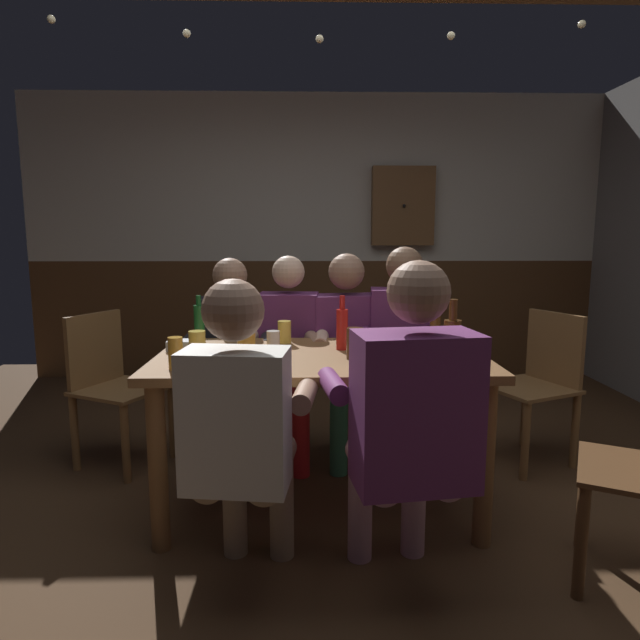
{
  "coord_description": "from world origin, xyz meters",
  "views": [
    {
      "loc": [
        -0.06,
        -2.38,
        1.32
      ],
      "look_at": [
        0.0,
        0.22,
        0.92
      ],
      "focal_mm": 30.6,
      "sensor_mm": 36.0,
      "label": 1
    }
  ],
  "objects_px": {
    "person_5": "(409,416)",
    "condiment_caddy": "(182,345)",
    "wall_dart_cabinet": "(403,206)",
    "person_4": "(241,426)",
    "pint_glass_1": "(176,353)",
    "pint_glass_3": "(197,345)",
    "person_1": "(288,349)",
    "pint_glass_0": "(355,344)",
    "dining_table": "(320,379)",
    "pint_glass_6": "(273,342)",
    "bottle_1": "(435,324)",
    "bottle_3": "(342,328)",
    "chair_empty_far_end": "(538,382)",
    "person_2": "(348,346)",
    "chair_empty_near_right": "(112,383)",
    "pint_glass_2": "(284,332)",
    "bottle_2": "(199,322)",
    "pint_glass_4": "(246,340)",
    "bottle_0": "(452,342)",
    "person_0": "(231,350)",
    "plate_0": "(406,355)",
    "pint_glass_5": "(361,359)",
    "person_3": "(404,342)"
  },
  "relations": [
    {
      "from": "bottle_2",
      "to": "condiment_caddy",
      "type": "bearing_deg",
      "value": -100.03
    },
    {
      "from": "condiment_caddy",
      "to": "bottle_2",
      "type": "relative_size",
      "value": 0.57
    },
    {
      "from": "person_3",
      "to": "chair_empty_far_end",
      "type": "bearing_deg",
      "value": 178.33
    },
    {
      "from": "person_3",
      "to": "bottle_1",
      "type": "distance_m",
      "value": 0.38
    },
    {
      "from": "pint_glass_1",
      "to": "wall_dart_cabinet",
      "type": "bearing_deg",
      "value": 62.86
    },
    {
      "from": "person_2",
      "to": "chair_empty_far_end",
      "type": "distance_m",
      "value": 1.13
    },
    {
      "from": "chair_empty_near_right",
      "to": "pint_glass_0",
      "type": "height_order",
      "value": "pint_glass_0"
    },
    {
      "from": "pint_glass_2",
      "to": "pint_glass_5",
      "type": "bearing_deg",
      "value": -62.11
    },
    {
      "from": "person_5",
      "to": "pint_glass_6",
      "type": "relative_size",
      "value": 11.89
    },
    {
      "from": "person_2",
      "to": "person_4",
      "type": "distance_m",
      "value": 1.39
    },
    {
      "from": "pint_glass_0",
      "to": "pint_glass_3",
      "type": "relative_size",
      "value": 1.1
    },
    {
      "from": "person_1",
      "to": "chair_empty_far_end",
      "type": "distance_m",
      "value": 1.49
    },
    {
      "from": "plate_0",
      "to": "pint_glass_5",
      "type": "bearing_deg",
      "value": -128.71
    },
    {
      "from": "pint_glass_4",
      "to": "bottle_0",
      "type": "bearing_deg",
      "value": -17.49
    },
    {
      "from": "pint_glass_4",
      "to": "person_1",
      "type": "bearing_deg",
      "value": 75.65
    },
    {
      "from": "chair_empty_near_right",
      "to": "pint_glass_3",
      "type": "height_order",
      "value": "pint_glass_3"
    },
    {
      "from": "pint_glass_2",
      "to": "wall_dart_cabinet",
      "type": "distance_m",
      "value": 2.54
    },
    {
      "from": "dining_table",
      "to": "condiment_caddy",
      "type": "xyz_separation_m",
      "value": [
        -0.67,
        0.11,
        0.15
      ]
    },
    {
      "from": "person_4",
      "to": "bottle_0",
      "type": "bearing_deg",
      "value": 29.69
    },
    {
      "from": "wall_dart_cabinet",
      "to": "bottle_2",
      "type": "bearing_deg",
      "value": -123.81
    },
    {
      "from": "person_0",
      "to": "pint_glass_4",
      "type": "distance_m",
      "value": 0.71
    },
    {
      "from": "chair_empty_far_end",
      "to": "pint_glass_0",
      "type": "bearing_deg",
      "value": 96.68
    },
    {
      "from": "person_5",
      "to": "bottle_3",
      "type": "bearing_deg",
      "value": 95.93
    },
    {
      "from": "pint_glass_0",
      "to": "pint_glass_4",
      "type": "bearing_deg",
      "value": 169.84
    },
    {
      "from": "wall_dart_cabinet",
      "to": "person_4",
      "type": "bearing_deg",
      "value": -109.44
    },
    {
      "from": "person_5",
      "to": "condiment_caddy",
      "type": "distance_m",
      "value": 1.25
    },
    {
      "from": "pint_glass_1",
      "to": "pint_glass_3",
      "type": "distance_m",
      "value": 0.2
    },
    {
      "from": "person_2",
      "to": "pint_glass_3",
      "type": "xyz_separation_m",
      "value": [
        -0.74,
        -0.74,
        0.16
      ]
    },
    {
      "from": "condiment_caddy",
      "to": "pint_glass_1",
      "type": "height_order",
      "value": "pint_glass_1"
    },
    {
      "from": "pint_glass_2",
      "to": "pint_glass_6",
      "type": "height_order",
      "value": "pint_glass_2"
    },
    {
      "from": "person_3",
      "to": "condiment_caddy",
      "type": "height_order",
      "value": "person_3"
    },
    {
      "from": "chair_empty_far_end",
      "to": "bottle_3",
      "type": "bearing_deg",
      "value": 87.44
    },
    {
      "from": "person_3",
      "to": "bottle_3",
      "type": "bearing_deg",
      "value": 58.82
    },
    {
      "from": "dining_table",
      "to": "plate_0",
      "type": "distance_m",
      "value": 0.42
    },
    {
      "from": "chair_empty_near_right",
      "to": "pint_glass_2",
      "type": "xyz_separation_m",
      "value": [
        1.02,
        -0.31,
        0.35
      ]
    },
    {
      "from": "dining_table",
      "to": "chair_empty_far_end",
      "type": "xyz_separation_m",
      "value": [
        1.3,
        0.56,
        -0.17
      ]
    },
    {
      "from": "chair_empty_near_right",
      "to": "person_2",
      "type": "bearing_deg",
      "value": 118.91
    },
    {
      "from": "condiment_caddy",
      "to": "bottle_3",
      "type": "distance_m",
      "value": 0.79
    },
    {
      "from": "person_0",
      "to": "bottle_2",
      "type": "relative_size",
      "value": 4.88
    },
    {
      "from": "person_1",
      "to": "pint_glass_0",
      "type": "distance_m",
      "value": 0.84
    },
    {
      "from": "bottle_1",
      "to": "bottle_3",
      "type": "relative_size",
      "value": 0.88
    },
    {
      "from": "person_2",
      "to": "chair_empty_near_right",
      "type": "distance_m",
      "value": 1.4
    },
    {
      "from": "dining_table",
      "to": "pint_glass_6",
      "type": "bearing_deg",
      "value": 167.68
    },
    {
      "from": "dining_table",
      "to": "person_4",
      "type": "relative_size",
      "value": 1.3
    },
    {
      "from": "person_1",
      "to": "person_4",
      "type": "bearing_deg",
      "value": 88.49
    },
    {
      "from": "person_1",
      "to": "wall_dart_cabinet",
      "type": "bearing_deg",
      "value": -114.39
    },
    {
      "from": "dining_table",
      "to": "person_2",
      "type": "bearing_deg",
      "value": 74.44
    },
    {
      "from": "person_1",
      "to": "wall_dart_cabinet",
      "type": "relative_size",
      "value": 1.73
    },
    {
      "from": "condiment_caddy",
      "to": "pint_glass_1",
      "type": "xyz_separation_m",
      "value": [
        0.06,
        -0.39,
        0.04
      ]
    },
    {
      "from": "person_4",
      "to": "plate_0",
      "type": "xyz_separation_m",
      "value": [
        0.69,
        0.59,
        0.12
      ]
    }
  ]
}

